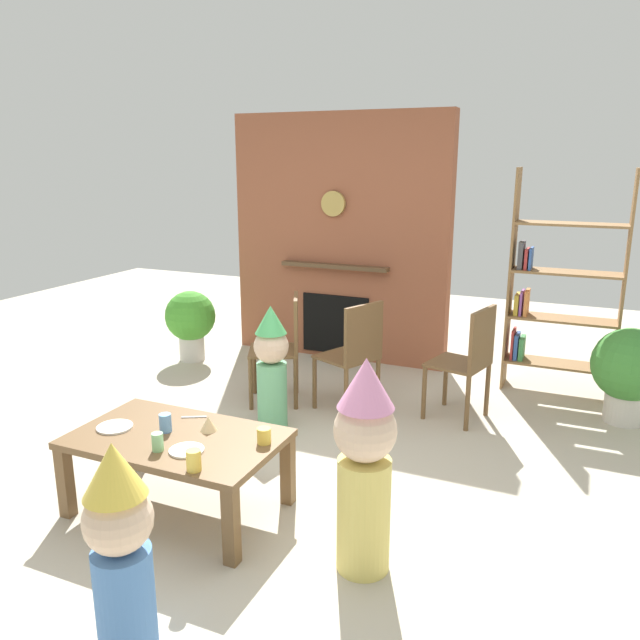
# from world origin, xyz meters

# --- Properties ---
(ground_plane) EXTENTS (12.00, 12.00, 0.00)m
(ground_plane) POSITION_xyz_m (0.00, 0.00, 0.00)
(ground_plane) COLOR #BCB29E
(brick_fireplace_feature) EXTENTS (2.20, 0.28, 2.40)m
(brick_fireplace_feature) POSITION_xyz_m (-0.60, 2.60, 1.19)
(brick_fireplace_feature) COLOR #935138
(brick_fireplace_feature) RESTS_ON ground_plane
(bookshelf) EXTENTS (0.90, 0.28, 1.90)m
(bookshelf) POSITION_xyz_m (1.44, 2.40, 0.87)
(bookshelf) COLOR olive
(bookshelf) RESTS_ON ground_plane
(coffee_table) EXTENTS (1.17, 0.72, 0.46)m
(coffee_table) POSITION_xyz_m (-0.35, -0.48, 0.39)
(coffee_table) COLOR brown
(coffee_table) RESTS_ON ground_plane
(paper_cup_near_left) EXTENTS (0.07, 0.07, 0.11)m
(paper_cup_near_left) POSITION_xyz_m (-0.44, -0.46, 0.51)
(paper_cup_near_left) COLOR #669EE0
(paper_cup_near_left) RESTS_ON coffee_table
(paper_cup_near_right) EXTENTS (0.06, 0.06, 0.10)m
(paper_cup_near_right) POSITION_xyz_m (-0.33, -0.67, 0.51)
(paper_cup_near_right) COLOR #8CD18C
(paper_cup_near_right) RESTS_ON coffee_table
(paper_cup_center) EXTENTS (0.07, 0.07, 0.11)m
(paper_cup_center) POSITION_xyz_m (-0.02, -0.77, 0.51)
(paper_cup_center) COLOR #F2CC4C
(paper_cup_center) RESTS_ON coffee_table
(paper_cup_far_left) EXTENTS (0.08, 0.08, 0.09)m
(paper_cup_far_left) POSITION_xyz_m (0.15, -0.36, 0.50)
(paper_cup_far_left) COLOR #F2CC4C
(paper_cup_far_left) RESTS_ON coffee_table
(paper_plate_front) EXTENTS (0.19, 0.19, 0.01)m
(paper_plate_front) POSITION_xyz_m (-0.18, -0.61, 0.47)
(paper_plate_front) COLOR white
(paper_plate_front) RESTS_ON coffee_table
(paper_plate_rear) EXTENTS (0.20, 0.20, 0.01)m
(paper_plate_rear) POSITION_xyz_m (-0.74, -0.53, 0.47)
(paper_plate_rear) COLOR white
(paper_plate_rear) RESTS_ON coffee_table
(birthday_cake_slice) EXTENTS (0.10, 0.10, 0.09)m
(birthday_cake_slice) POSITION_xyz_m (-0.22, -0.35, 0.50)
(birthday_cake_slice) COLOR #EAC68C
(birthday_cake_slice) RESTS_ON coffee_table
(table_fork) EXTENTS (0.14, 0.08, 0.01)m
(table_fork) POSITION_xyz_m (-0.40, -0.22, 0.46)
(table_fork) COLOR silver
(table_fork) RESTS_ON coffee_table
(child_with_cone_hat) EXTENTS (0.27, 0.27, 0.97)m
(child_with_cone_hat) POSITION_xyz_m (0.15, -1.50, 0.51)
(child_with_cone_hat) COLOR #4C7FC6
(child_with_cone_hat) RESTS_ON ground_plane
(child_in_pink) EXTENTS (0.30, 0.30, 1.09)m
(child_in_pink) POSITION_xyz_m (0.80, -0.55, 0.58)
(child_in_pink) COLOR #E0CC66
(child_in_pink) RESTS_ON ground_plane
(child_by_the_chairs) EXTENTS (0.26, 0.26, 0.94)m
(child_by_the_chairs) POSITION_xyz_m (-0.40, 0.76, 0.50)
(child_by_the_chairs) COLOR #66B27F
(child_by_the_chairs) RESTS_ON ground_plane
(dining_chair_left) EXTENTS (0.53, 0.53, 0.90)m
(dining_chair_left) POSITION_xyz_m (-0.54, 1.26, 0.51)
(dining_chair_left) COLOR brown
(dining_chair_left) RESTS_ON ground_plane
(dining_chair_middle) EXTENTS (0.53, 0.53, 0.90)m
(dining_chair_middle) POSITION_xyz_m (0.07, 1.26, 0.51)
(dining_chair_middle) COLOR brown
(dining_chair_middle) RESTS_ON ground_plane
(dining_chair_right) EXTENTS (0.49, 0.49, 0.90)m
(dining_chair_right) POSITION_xyz_m (0.92, 1.46, 0.51)
(dining_chair_right) COLOR brown
(dining_chair_right) RESTS_ON ground_plane
(potted_plant_tall) EXTENTS (0.56, 0.56, 0.74)m
(potted_plant_tall) POSITION_xyz_m (2.04, 1.92, 0.43)
(potted_plant_tall) COLOR beige
(potted_plant_tall) RESTS_ON ground_plane
(potted_plant_short) EXTENTS (0.50, 0.50, 0.70)m
(potted_plant_short) POSITION_xyz_m (-1.90, 1.87, 0.42)
(potted_plant_short) COLOR beige
(potted_plant_short) RESTS_ON ground_plane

